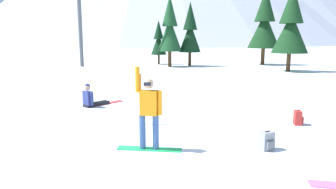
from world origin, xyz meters
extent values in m
cube|color=#19B259|center=(-0.31, 2.35, 0.01)|extent=(1.57, 0.37, 0.02)
cylinder|color=#335184|center=(-0.15, 2.34, 0.44)|extent=(0.15, 0.15, 0.83)
cylinder|color=#335184|center=(-0.47, 2.36, 0.44)|extent=(0.15, 0.15, 0.83)
cube|color=orange|center=(-0.31, 2.35, 1.15)|extent=(0.41, 0.26, 0.59)
cylinder|color=orange|center=(-0.05, 2.33, 1.15)|extent=(0.11, 0.11, 0.58)
cylinder|color=orange|center=(-0.57, 2.36, 1.69)|extent=(0.11, 0.11, 0.60)
sphere|color=tan|center=(-0.31, 2.35, 1.60)|extent=(0.24, 0.24, 0.24)
cube|color=black|center=(-0.32, 2.21, 1.61)|extent=(0.17, 0.05, 0.08)
cube|color=black|center=(-3.27, 6.85, 0.05)|extent=(0.46, 0.44, 0.10)
cylinder|color=black|center=(-3.03, 7.30, 0.07)|extent=(0.62, 0.71, 0.14)
cylinder|color=black|center=(-2.88, 7.17, 0.07)|extent=(0.62, 0.71, 0.14)
cube|color=red|center=(-2.70, 7.55, 0.01)|extent=(1.14, 1.30, 0.02)
cube|color=navy|center=(-3.27, 6.85, 0.36)|extent=(0.46, 0.44, 0.52)
cylinder|color=navy|center=(-3.48, 7.02, 0.36)|extent=(0.11, 0.11, 0.52)
cylinder|color=navy|center=(-3.07, 6.69, 0.36)|extent=(0.11, 0.11, 0.52)
sphere|color=tan|center=(-3.27, 6.85, 0.78)|extent=(0.24, 0.24, 0.24)
sphere|color=navy|center=(-3.27, 6.85, 0.83)|extent=(0.20, 0.20, 0.20)
cube|color=red|center=(4.00, 4.83, 0.22)|extent=(0.24, 0.34, 0.44)
cube|color=maroon|center=(4.12, 4.81, 0.15)|extent=(0.09, 0.23, 0.20)
cylinder|color=black|center=(4.00, 4.83, 0.46)|extent=(0.04, 0.12, 0.02)
cube|color=gray|center=(2.50, 2.52, 0.22)|extent=(0.38, 0.33, 0.44)
cube|color=slate|center=(2.56, 2.41, 0.15)|extent=(0.22, 0.16, 0.20)
cylinder|color=black|center=(2.50, 2.52, 0.46)|extent=(0.12, 0.08, 0.02)
cylinder|color=orange|center=(-0.86, 4.56, 0.79)|extent=(0.06, 0.06, 1.58)
cylinder|color=#472D19|center=(8.66, 20.94, 0.74)|extent=(0.34, 0.34, 1.48)
cone|color=#143819|center=(8.66, 20.94, 3.05)|extent=(2.83, 2.83, 3.15)
cone|color=#143819|center=(8.66, 20.94, 5.25)|extent=(1.84, 1.84, 2.88)
cylinder|color=#472D19|center=(0.72, 25.48, 0.67)|extent=(0.30, 0.30, 1.33)
cone|color=black|center=(0.72, 25.48, 2.75)|extent=(2.09, 2.09, 2.84)
cone|color=black|center=(0.72, 25.48, 4.74)|extent=(1.36, 1.36, 2.60)
cylinder|color=#472D19|center=(8.12, 27.46, 0.83)|extent=(0.38, 0.38, 1.67)
cone|color=#143819|center=(8.12, 27.46, 3.44)|extent=(3.14, 3.14, 3.55)
cone|color=#143819|center=(8.12, 27.46, 5.92)|extent=(2.04, 2.04, 3.25)
cylinder|color=#472D19|center=(-2.48, 27.41, 0.49)|extent=(0.22, 0.22, 0.99)
cone|color=black|center=(-2.48, 27.41, 2.04)|extent=(1.63, 1.63, 2.10)
cone|color=black|center=(-2.48, 27.41, 3.50)|extent=(1.06, 1.06, 1.92)
cylinder|color=#472D19|center=(-1.17, 24.55, 0.73)|extent=(0.33, 0.33, 1.46)
cone|color=#194723|center=(-1.17, 24.55, 3.00)|extent=(2.25, 2.25, 3.10)
cone|color=#194723|center=(-1.17, 24.55, 5.17)|extent=(1.46, 1.46, 2.84)
cylinder|color=#595B60|center=(-9.49, 24.13, 5.79)|extent=(0.36, 0.36, 11.57)
camera|label=1|loc=(0.61, -4.71, 2.64)|focal=33.13mm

